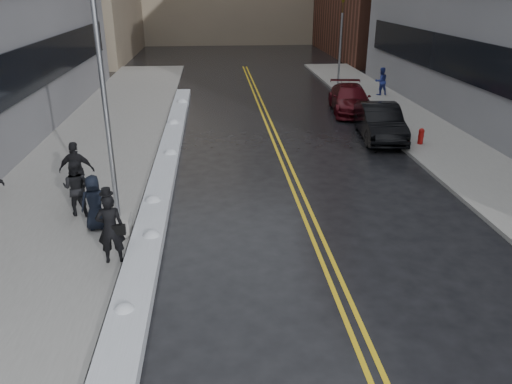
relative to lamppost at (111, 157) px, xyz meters
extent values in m
plane|color=black|center=(3.30, -2.00, -2.53)|extent=(160.00, 160.00, 0.00)
cube|color=gray|center=(-2.45, 8.00, -2.46)|extent=(5.50, 50.00, 0.15)
cube|color=gray|center=(13.30, 8.00, -2.46)|extent=(4.00, 50.00, 0.15)
cube|color=gold|center=(5.65, 8.00, -2.53)|extent=(0.12, 50.00, 0.01)
cube|color=gold|center=(5.95, 8.00, -2.53)|extent=(0.12, 50.00, 0.01)
cube|color=silver|center=(0.85, 6.00, -2.36)|extent=(0.90, 30.00, 0.34)
cube|color=gray|center=(0.00, 0.00, -2.08)|extent=(0.65, 0.65, 0.60)
cylinder|color=gray|center=(0.00, 0.00, 1.72)|extent=(0.14, 0.14, 7.00)
cylinder|color=maroon|center=(12.30, 8.00, -2.08)|extent=(0.24, 0.24, 0.60)
sphere|color=maroon|center=(12.30, 8.00, -1.78)|extent=(0.26, 0.26, 0.26)
cylinder|color=maroon|center=(12.30, 8.00, -2.03)|extent=(0.25, 0.10, 0.10)
cylinder|color=gray|center=(11.80, 22.00, 0.12)|extent=(0.14, 0.14, 5.00)
imported|color=#594C0C|center=(11.80, 22.00, 3.12)|extent=(0.16, 0.20, 1.00)
imported|color=black|center=(0.10, -1.56, -1.42)|extent=(0.75, 0.53, 1.93)
imported|color=black|center=(-1.51, 1.54, -1.47)|extent=(1.01, 0.85, 1.82)
imported|color=black|center=(-0.73, 0.44, -1.54)|extent=(0.90, 0.67, 1.69)
imported|color=black|center=(-1.81, 2.88, -1.39)|extent=(1.19, 0.53, 2.00)
imported|color=navy|center=(13.91, 18.93, -1.49)|extent=(0.98, 0.83, 1.79)
imported|color=black|center=(10.80, 9.46, -1.70)|extent=(2.28, 5.20, 1.66)
imported|color=#470B12|center=(10.80, 14.92, -1.77)|extent=(2.75, 5.51, 1.54)
camera|label=1|loc=(2.87, -13.36, 4.41)|focal=35.00mm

